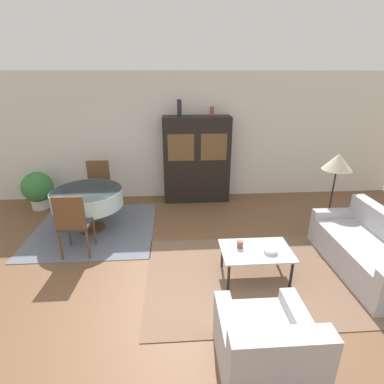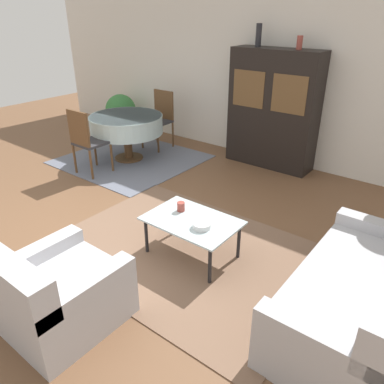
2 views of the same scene
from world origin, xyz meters
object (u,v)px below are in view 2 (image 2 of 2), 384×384
at_px(couch, 358,296).
at_px(potted_plant, 121,111).
at_px(display_cabinet, 273,110).
at_px(cup, 181,207).
at_px(armchair, 57,294).
at_px(dining_chair_near, 86,139).
at_px(vase_short, 300,43).
at_px(bowl, 202,225).
at_px(dining_chair_far, 160,116).
at_px(coffee_table, 192,223).
at_px(dining_table, 126,125).
at_px(vase_tall, 259,35).

xyz_separation_m(couch, potted_plant, (-5.53, 2.53, 0.13)).
height_order(display_cabinet, cup, display_cabinet).
relative_size(couch, armchair, 2.01).
height_order(armchair, cup, armchair).
relative_size(dining_chair_near, vase_short, 5.52).
bearing_deg(bowl, armchair, -108.33).
xyz_separation_m(couch, dining_chair_far, (-4.24, 2.33, 0.29)).
height_order(couch, coffee_table, couch).
xyz_separation_m(couch, vase_short, (-1.92, 2.78, 1.63)).
height_order(dining_chair_far, potted_plant, dining_chair_far).
relative_size(dining_chair_far, vase_short, 5.52).
distance_m(dining_table, vase_tall, 2.52).
distance_m(armchair, dining_chair_far, 4.46).
bearing_deg(potted_plant, armchair, -47.93).
bearing_deg(display_cabinet, armchair, -85.94).
distance_m(armchair, display_cabinet, 4.30).
height_order(dining_chair_near, vase_tall, vase_tall).
distance_m(bowl, vase_tall, 3.46).
bearing_deg(vase_tall, dining_table, -142.31).
bearing_deg(dining_chair_near, vase_tall, 51.85).
xyz_separation_m(dining_chair_near, cup, (2.39, -0.64, -0.10)).
xyz_separation_m(armchair, dining_chair_near, (-2.32, 2.13, 0.29)).
xyz_separation_m(dining_chair_far, potted_plant, (-1.29, 0.20, -0.15)).
xyz_separation_m(couch, display_cabinet, (-2.23, 2.78, 0.62)).
xyz_separation_m(armchair, cup, (0.07, 1.50, 0.19)).
relative_size(cup, potted_plant, 0.13).
relative_size(coffee_table, vase_short, 5.11).
bearing_deg(cup, couch, -0.84).
bearing_deg(vase_short, armchair, -90.11).
bearing_deg(dining_chair_far, cup, 136.06).
bearing_deg(couch, potted_plant, 65.45).
bearing_deg(display_cabinet, dining_chair_far, -167.38).
relative_size(dining_chair_far, potted_plant, 1.31).
height_order(display_cabinet, dining_chair_near, display_cabinet).
relative_size(bowl, vase_short, 0.98).
height_order(display_cabinet, dining_chair_far, display_cabinet).
xyz_separation_m(display_cabinet, dining_chair_near, (-2.02, -2.12, -0.33)).
distance_m(couch, dining_chair_near, 4.30).
bearing_deg(dining_chair_far, display_cabinet, -167.38).
bearing_deg(display_cabinet, potted_plant, -175.64).
relative_size(armchair, dining_table, 0.73).
height_order(armchair, dining_table, armchair).
bearing_deg(potted_plant, couch, -24.55).
height_order(bowl, potted_plant, potted_plant).
height_order(couch, potted_plant, couch).
relative_size(armchair, coffee_table, 0.95).
bearing_deg(coffee_table, vase_short, 95.47).
height_order(armchair, vase_short, vase_short).
xyz_separation_m(couch, cup, (-1.86, 0.03, 0.18)).
relative_size(coffee_table, bowl, 5.24).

